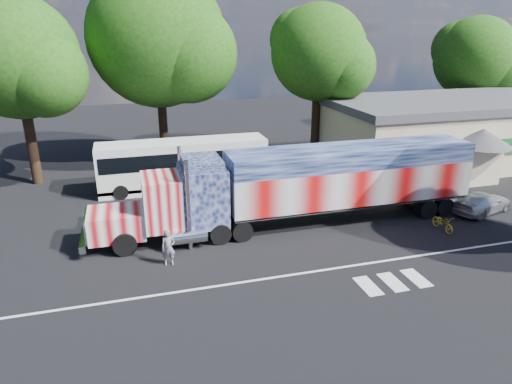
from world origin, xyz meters
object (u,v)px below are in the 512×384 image
object	(u,v)px
tree_ne_a	(320,53)
semi_truck	(306,184)
parked_car	(483,203)
woman	(168,248)
tree_n_mid	(160,39)
bicycle	(443,223)
tree_nw_a	(19,58)
coach_bus	(183,164)
tree_far_ne	(477,58)

from	to	relation	value
tree_ne_a	semi_truck	bearing A→B (deg)	-115.67
parked_car	tree_ne_a	size ratio (longest dim) A/B	0.34
woman	tree_ne_a	xyz separation A→B (m)	(14.08, 15.57, 7.71)
woman	tree_n_mid	bearing A→B (deg)	86.91
bicycle	tree_nw_a	xyz separation A→B (m)	(-22.55, 14.93, 8.20)
coach_bus	bicycle	size ratio (longest dim) A/B	6.85
tree_n_mid	tree_far_ne	bearing A→B (deg)	3.30
parked_car	tree_nw_a	distance (m)	30.76
woman	coach_bus	bearing A→B (deg)	81.03
coach_bus	parked_car	world-z (taller)	coach_bus
semi_truck	bicycle	distance (m)	7.82
semi_truck	woman	bearing A→B (deg)	-161.22
tree_far_ne	bicycle	bearing A→B (deg)	-131.90
semi_truck	tree_nw_a	bearing A→B (deg)	142.37
tree_n_mid	coach_bus	bearing A→B (deg)	-86.16
woman	tree_far_ne	size ratio (longest dim) A/B	0.15
bicycle	tree_ne_a	size ratio (longest dim) A/B	0.13
tree_n_mid	tree_nw_a	world-z (taller)	tree_n_mid
semi_truck	tree_n_mid	world-z (taller)	tree_n_mid
semi_truck	tree_far_ne	bearing A→B (deg)	34.28
bicycle	tree_nw_a	distance (m)	28.26
coach_bus	tree_ne_a	size ratio (longest dim) A/B	0.92
tree_nw_a	semi_truck	bearing A→B (deg)	-37.63
tree_nw_a	parked_car	bearing A→B (deg)	-26.80
tree_n_mid	tree_nw_a	xyz separation A→B (m)	(-9.40, -3.07, -1.10)
coach_bus	tree_far_ne	distance (m)	32.21
tree_ne_a	tree_n_mid	xyz separation A→B (m)	(-12.36, 2.19, 1.15)
coach_bus	tree_ne_a	distance (m)	14.53
tree_ne_a	tree_n_mid	size ratio (longest dim) A/B	0.83
tree_ne_a	woman	bearing A→B (deg)	-132.13
woman	tree_far_ne	xyz separation A→B (m)	(32.62, 19.54, 6.80)
semi_truck	coach_bus	xyz separation A→B (m)	(-5.70, 8.14, -0.66)
tree_nw_a	tree_far_ne	size ratio (longest dim) A/B	1.09
coach_bus	tree_nw_a	size ratio (longest dim) A/B	0.90
bicycle	tree_ne_a	xyz separation A→B (m)	(-0.78, 15.82, 8.15)
semi_truck	tree_ne_a	distance (m)	15.59
semi_truck	tree_n_mid	distance (m)	17.87
semi_truck	tree_n_mid	size ratio (longest dim) A/B	1.44
semi_truck	parked_car	size ratio (longest dim) A/B	5.10
tree_n_mid	tree_nw_a	bearing A→B (deg)	-161.89
semi_truck	woman	size ratio (longest dim) A/B	12.45
bicycle	tree_far_ne	xyz separation A→B (m)	(17.75, 19.79, 7.24)
parked_car	tree_ne_a	xyz separation A→B (m)	(-4.75, 14.28, 7.97)
parked_car	tree_far_ne	world-z (taller)	tree_far_ne
tree_n_mid	bicycle	bearing A→B (deg)	-53.87
semi_truck	tree_ne_a	bearing A→B (deg)	64.33
semi_truck	tree_ne_a	xyz separation A→B (m)	(6.20, 12.89, 6.20)
parked_car	tree_nw_a	bearing A→B (deg)	47.64
tree_nw_a	tree_ne_a	bearing A→B (deg)	2.33
coach_bus	tree_far_ne	xyz separation A→B (m)	(30.44, 8.71, 5.95)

